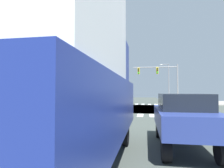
# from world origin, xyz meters

# --- Properties ---
(ground) EXTENTS (90.00, 90.00, 0.05)m
(ground) POSITION_xyz_m (0.00, 0.00, -0.03)
(ground) COLOR #3D443F
(sidewalk_corner_ne) EXTENTS (12.00, 12.00, 0.14)m
(sidewalk_corner_ne) POSITION_xyz_m (13.00, 12.00, 0.07)
(sidewalk_corner_ne) COLOR gray
(sidewalk_corner_ne) RESTS_ON ground
(sidewalk_corner_nw) EXTENTS (12.00, 12.00, 0.14)m
(sidewalk_corner_nw) POSITION_xyz_m (-13.00, 12.00, 0.07)
(sidewalk_corner_nw) COLOR gray
(sidewalk_corner_nw) RESTS_ON ground
(crosswalk_near) EXTENTS (13.50, 2.00, 0.01)m
(crosswalk_near) POSITION_xyz_m (-0.25, -7.30, 0.00)
(crosswalk_near) COLOR white
(crosswalk_near) RESTS_ON ground
(crosswalk_far) EXTENTS (13.50, 2.00, 0.01)m
(crosswalk_far) POSITION_xyz_m (-0.25, 7.30, 0.00)
(crosswalk_far) COLOR white
(crosswalk_far) RESTS_ON ground
(traffic_signal_mast) EXTENTS (6.85, 0.55, 6.21)m
(traffic_signal_mast) POSITION_xyz_m (5.85, 7.37, 4.60)
(traffic_signal_mast) COLOR gray
(traffic_signal_mast) RESTS_ON ground
(street_lamp) EXTENTS (1.78, 0.32, 7.41)m
(street_lamp) POSITION_xyz_m (7.87, 15.29, 4.48)
(street_lamp) COLOR gray
(street_lamp) RESTS_ON ground
(bank_building) EXTENTS (16.53, 9.15, 4.28)m
(bank_building) POSITION_xyz_m (-16.95, 12.65, 2.15)
(bank_building) COLOR #AFA497
(bank_building) RESTS_ON ground
(sedan_nearside_1) EXTENTS (1.80, 4.30, 1.88)m
(sedan_nearside_1) POSITION_xyz_m (5.00, -16.56, 1.12)
(sedan_nearside_1) COLOR black
(sedan_nearside_1) RESTS_ON ground
(box_truck_crossing_1) EXTENTS (2.40, 7.20, 4.85)m
(box_truck_crossing_1) POSITION_xyz_m (2.00, -19.23, 2.56)
(box_truck_crossing_1) COLOR black
(box_truck_crossing_1) RESTS_ON ground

